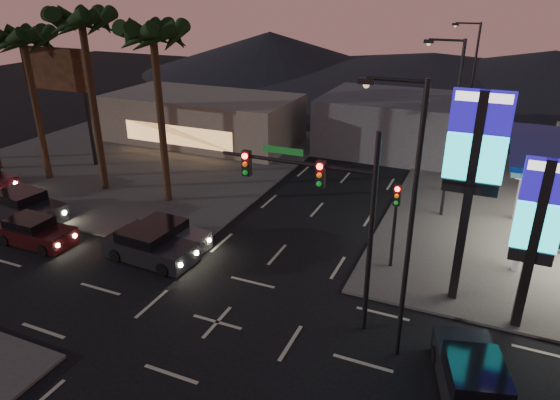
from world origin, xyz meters
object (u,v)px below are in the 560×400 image
at_px(car_lane_b_mid, 25,206).
at_px(suv_station, 472,380).
at_px(car_lane_b_front, 167,235).
at_px(car_lane_a_front, 149,247).
at_px(traffic_signal_mast, 326,200).
at_px(car_lane_a_mid, 34,232).
at_px(pylon_sign_tall, 474,158).
at_px(pylon_sign_short, 538,221).

bearing_deg(car_lane_b_mid, suv_station, -9.77).
bearing_deg(car_lane_b_front, car_lane_a_front, -90.20).
height_order(traffic_signal_mast, car_lane_b_mid, traffic_signal_mast).
bearing_deg(car_lane_b_mid, car_lane_a_mid, -34.24).
height_order(traffic_signal_mast, car_lane_b_front, traffic_signal_mast).
bearing_deg(pylon_sign_tall, traffic_signal_mast, -143.48).
distance_m(car_lane_a_mid, car_lane_b_mid, 3.55).
height_order(pylon_sign_short, suv_station, pylon_sign_short).
distance_m(traffic_signal_mast, car_lane_b_front, 10.69).
bearing_deg(car_lane_b_front, car_lane_b_mid, -177.21).
bearing_deg(suv_station, car_lane_a_mid, 174.07).
height_order(car_lane_a_front, suv_station, car_lane_a_front).
bearing_deg(suv_station, pylon_sign_short, 73.68).
xyz_separation_m(pylon_sign_short, car_lane_b_mid, (-26.09, -0.41, -3.88)).
relative_size(pylon_sign_tall, car_lane_a_front, 1.87).
xyz_separation_m(car_lane_a_front, car_lane_b_mid, (-9.52, 1.02, 0.06)).
distance_m(car_lane_a_front, suv_station, 15.55).
bearing_deg(car_lane_a_mid, traffic_signal_mast, -0.39).
xyz_separation_m(pylon_sign_tall, suv_station, (1.13, -5.67, -5.69)).
xyz_separation_m(traffic_signal_mast, car_lane_b_front, (-9.32, 2.57, -4.56)).
height_order(traffic_signal_mast, car_lane_a_front, traffic_signal_mast).
bearing_deg(suv_station, car_lane_a_front, 167.98).
bearing_deg(car_lane_b_mid, car_lane_a_front, -6.11).
height_order(car_lane_b_mid, suv_station, car_lane_b_mid).
relative_size(pylon_sign_short, car_lane_b_front, 1.56).
relative_size(car_lane_b_mid, suv_station, 1.08).
xyz_separation_m(car_lane_a_mid, car_lane_b_mid, (-2.93, 1.99, 0.12)).
bearing_deg(pylon_sign_tall, car_lane_b_front, -176.15).
relative_size(pylon_sign_short, car_lane_a_front, 1.45).
height_order(car_lane_b_front, suv_station, suv_station).
bearing_deg(pylon_sign_tall, suv_station, -78.69).
xyz_separation_m(car_lane_b_mid, suv_station, (24.72, -4.26, -0.06)).
height_order(car_lane_a_mid, car_lane_b_mid, car_lane_b_mid).
height_order(traffic_signal_mast, suv_station, traffic_signal_mast).
bearing_deg(car_lane_a_front, pylon_sign_tall, 9.79).
distance_m(pylon_sign_short, traffic_signal_mast, 7.69).
relative_size(pylon_sign_short, suv_station, 1.43).
height_order(pylon_sign_tall, car_lane_a_front, pylon_sign_tall).
bearing_deg(car_lane_a_front, suv_station, -12.02).
relative_size(traffic_signal_mast, car_lane_b_mid, 1.52).
xyz_separation_m(pylon_sign_tall, car_lane_a_mid, (-20.66, -3.40, -5.74)).
bearing_deg(pylon_sign_short, pylon_sign_tall, 158.20).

